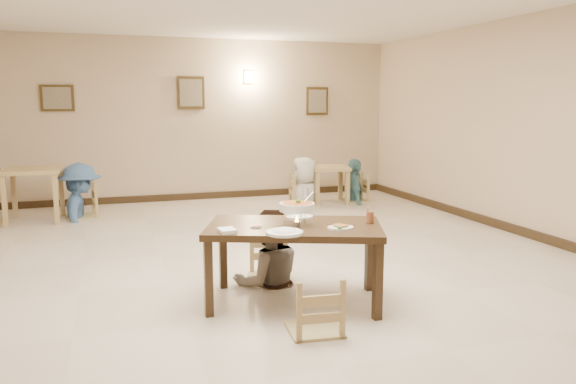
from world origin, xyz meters
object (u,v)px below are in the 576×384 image
object	(u,v)px
main_diner	(268,209)
bg_chair_rr	(354,175)
bg_chair_lr	(80,187)
bg_chair_rl	(304,176)
bg_diner_c	(304,157)
chair_far	(268,236)
chair_near	(315,278)
bg_table_left	(33,177)
bg_table_right	(329,174)
bg_diner_b	(78,163)
drink_glass	(370,216)
curry_warmer	(297,207)
main_table	(294,234)
bg_diner_d	(355,158)

from	to	relation	value
main_diner	bg_chair_rr	size ratio (longest dim) A/B	1.54
bg_chair_lr	bg_chair_rl	size ratio (longest dim) A/B	0.96
main_diner	bg_chair_lr	distance (m)	4.53
bg_chair_rr	bg_diner_c	distance (m)	1.06
bg_chair_rr	chair_far	bearing A→B (deg)	-28.06
chair_near	bg_table_left	size ratio (longest dim) A/B	1.03
bg_table_right	bg_diner_b	bearing A→B (deg)	-179.47
chair_near	bg_table_left	bearing A→B (deg)	-58.08
bg_table_right	chair_far	bearing A→B (deg)	-120.05
drink_glass	bg_diner_c	bearing A→B (deg)	77.06
curry_warmer	bg_table_right	size ratio (longest dim) A/B	0.45
drink_glass	bg_diner_b	size ratio (longest dim) A/B	0.08
main_diner	curry_warmer	bearing A→B (deg)	97.63
main_table	main_diner	size ratio (longest dim) A/B	1.16
main_diner	bg_chair_rr	xyz separation A→B (m)	(2.85, 4.11, -0.27)
curry_warmer	bg_chair_rl	bearing A→B (deg)	69.42
drink_glass	bg_chair_rl	size ratio (longest dim) A/B	0.13
bg_chair_lr	bg_diner_b	size ratio (longest dim) A/B	0.57
curry_warmer	bg_diner_c	bearing A→B (deg)	69.42
bg_table_right	bg_diner_d	distance (m)	0.56
curry_warmer	bg_diner_c	world-z (taller)	bg_diner_c
bg_table_left	curry_warmer	bearing A→B (deg)	-60.12
chair_near	bg_chair_rl	bearing A→B (deg)	-103.16
bg_diner_c	chair_near	bearing A→B (deg)	-6.62
bg_table_right	bg_diner_c	distance (m)	0.59
bg_chair_lr	bg_chair_rr	world-z (taller)	bg_chair_lr
drink_glass	bg_diner_c	world-z (taller)	bg_diner_c
bg_table_right	bg_chair_lr	xyz separation A→B (m)	(-4.30, -0.04, -0.04)
main_table	bg_diner_c	bearing A→B (deg)	90.18
main_table	drink_glass	bearing A→B (deg)	8.42
bg_chair_rr	bg_diner_c	xyz separation A→B (m)	(-0.99, -0.02, 0.36)
chair_far	bg_table_right	distance (m)	4.67
bg_chair_rr	bg_chair_lr	bearing A→B (deg)	-82.62
bg_table_right	bg_chair_rl	world-z (taller)	bg_chair_rl
main_table	bg_diner_c	distance (m)	5.06
chair_near	bg_diner_d	size ratio (longest dim) A/B	0.56
chair_near	bg_table_left	xyz separation A→B (m)	(-2.60, 5.31, 0.24)
main_diner	bg_diner_b	size ratio (longest dim) A/B	0.86
main_table	bg_chair_rl	bearing A→B (deg)	90.18
main_diner	bg_table_left	bearing A→B (deg)	-56.02
chair_near	bg_diner_c	distance (m)	5.72
bg_chair_rl	bg_diner_d	world-z (taller)	bg_diner_d
drink_glass	bg_table_left	world-z (taller)	drink_glass
main_table	chair_far	distance (m)	0.74
bg_chair_rl	main_table	bearing A→B (deg)	167.60
chair_near	bg_chair_lr	xyz separation A→B (m)	(-1.94, 5.39, 0.06)
bg_table_right	bg_diner_d	size ratio (longest dim) A/B	0.49
main_diner	bg_diner_d	size ratio (longest dim) A/B	0.95
main_table	drink_glass	size ratio (longest dim) A/B	12.64
main_table	bg_chair_rl	world-z (taller)	bg_chair_rl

